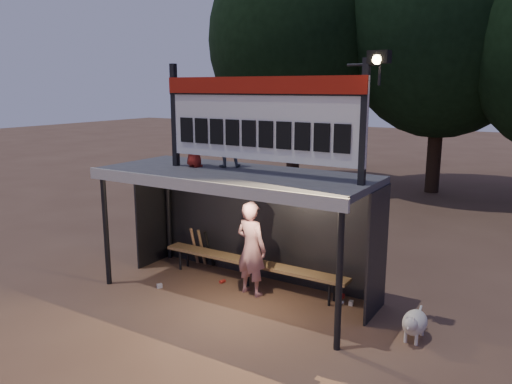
% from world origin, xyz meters
% --- Properties ---
extents(ground, '(80.00, 80.00, 0.00)m').
position_xyz_m(ground, '(0.00, 0.00, 0.00)').
color(ground, brown).
rests_on(ground, ground).
extents(player, '(0.70, 0.51, 1.77)m').
position_xyz_m(player, '(0.25, 0.16, 0.89)').
color(player, silver).
rests_on(player, ground).
extents(child_a, '(0.68, 0.65, 1.10)m').
position_xyz_m(child_a, '(-0.44, 0.39, 2.87)').
color(child_a, slate).
rests_on(child_a, dugout_shelter).
extents(child_b, '(0.49, 0.41, 0.86)m').
position_xyz_m(child_b, '(-0.96, 0.08, 2.75)').
color(child_b, maroon).
rests_on(child_b, dugout_shelter).
extents(dugout_shelter, '(5.10, 2.08, 2.32)m').
position_xyz_m(dugout_shelter, '(0.00, 0.24, 1.85)').
color(dugout_shelter, '#424245').
rests_on(dugout_shelter, ground).
extents(scoreboard_assembly, '(4.10, 0.27, 1.99)m').
position_xyz_m(scoreboard_assembly, '(0.56, -0.01, 3.32)').
color(scoreboard_assembly, black).
rests_on(scoreboard_assembly, dugout_shelter).
extents(bench, '(4.00, 0.35, 0.48)m').
position_xyz_m(bench, '(0.00, 0.55, 0.43)').
color(bench, '#997548').
rests_on(bench, ground).
extents(tree_left, '(6.46, 6.46, 9.27)m').
position_xyz_m(tree_left, '(-4.00, 10.00, 5.51)').
color(tree_left, black).
rests_on(tree_left, ground).
extents(tree_mid, '(7.22, 7.22, 10.36)m').
position_xyz_m(tree_mid, '(1.00, 11.50, 6.17)').
color(tree_mid, '#301F15').
rests_on(tree_mid, ground).
extents(dog, '(0.36, 0.81, 0.49)m').
position_xyz_m(dog, '(3.29, -0.03, 0.28)').
color(dog, '#EDE6CE').
rests_on(dog, ground).
extents(bats, '(0.47, 0.33, 0.84)m').
position_xyz_m(bats, '(-1.43, 0.82, 0.43)').
color(bats, '#A5744D').
rests_on(bats, ground).
extents(litter, '(3.53, 1.49, 0.08)m').
position_xyz_m(litter, '(0.75, 0.36, 0.04)').
color(litter, '#AC1D1F').
rests_on(litter, ground).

